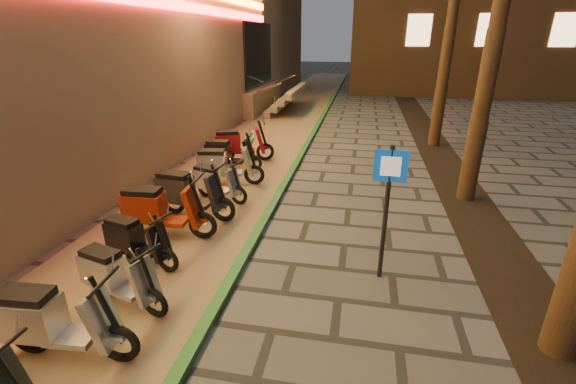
% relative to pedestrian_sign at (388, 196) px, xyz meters
% --- Properties ---
extents(parking_strip, '(3.40, 60.00, 0.01)m').
position_rel_pedestrian_sign_xyz_m(parking_strip, '(-4.06, 6.76, -1.44)').
color(parking_strip, '#8C7251').
rests_on(parking_strip, ground).
extents(green_curb, '(0.18, 60.00, 0.10)m').
position_rel_pedestrian_sign_xyz_m(green_curb, '(-2.36, 6.76, -1.40)').
color(green_curb, '#286D2C').
rests_on(green_curb, ground).
extents(planting_strip, '(1.20, 40.00, 0.02)m').
position_rel_pedestrian_sign_xyz_m(planting_strip, '(2.14, 1.76, -1.44)').
color(planting_strip, black).
rests_on(planting_strip, ground).
extents(pedestrian_sign, '(0.49, 0.09, 2.24)m').
position_rel_pedestrian_sign_xyz_m(pedestrian_sign, '(0.00, 0.00, 0.00)').
color(pedestrian_sign, black).
rests_on(pedestrian_sign, ground).
extents(scooter_5, '(1.72, 0.60, 1.21)m').
position_rel_pedestrian_sign_xyz_m(scooter_5, '(-3.95, -2.48, -0.92)').
color(scooter_5, black).
rests_on(scooter_5, ground).
extents(scooter_6, '(1.51, 0.76, 1.07)m').
position_rel_pedestrian_sign_xyz_m(scooter_6, '(-3.82, -1.41, -0.98)').
color(scooter_6, black).
rests_on(scooter_6, ground).
extents(scooter_7, '(1.46, 0.71, 1.03)m').
position_rel_pedestrian_sign_xyz_m(scooter_7, '(-4.16, -0.35, -1.00)').
color(scooter_7, black).
rests_on(scooter_7, ground).
extents(scooter_8, '(1.84, 0.64, 1.29)m').
position_rel_pedestrian_sign_xyz_m(scooter_8, '(-4.22, 0.62, -0.89)').
color(scooter_8, black).
rests_on(scooter_8, ground).
extents(scooter_9, '(1.81, 0.70, 1.27)m').
position_rel_pedestrian_sign_xyz_m(scooter_9, '(-4.07, 1.57, -0.90)').
color(scooter_9, black).
rests_on(scooter_9, ground).
extents(scooter_10, '(1.46, 0.76, 1.03)m').
position_rel_pedestrian_sign_xyz_m(scooter_10, '(-3.84, 2.59, -1.00)').
color(scooter_10, black).
rests_on(scooter_10, ground).
extents(scooter_11, '(1.76, 0.74, 1.23)m').
position_rel_pedestrian_sign_xyz_m(scooter_11, '(-3.98, 3.58, -0.91)').
color(scooter_11, black).
rests_on(scooter_11, ground).
extents(scooter_12, '(1.65, 0.58, 1.16)m').
position_rel_pedestrian_sign_xyz_m(scooter_12, '(-4.25, 4.69, -0.94)').
color(scooter_12, black).
rests_on(scooter_12, ground).
extents(scooter_13, '(1.81, 0.97, 1.29)m').
position_rel_pedestrian_sign_xyz_m(scooter_13, '(-4.23, 5.59, -0.89)').
color(scooter_13, black).
rests_on(scooter_13, ground).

